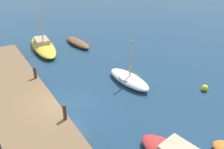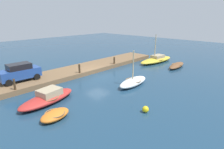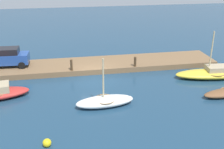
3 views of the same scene
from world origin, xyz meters
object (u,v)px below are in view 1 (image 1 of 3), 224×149
object	(u,v)px
rowboat_white	(129,79)
mooring_post_mid_west	(65,112)
rowboat_brown	(78,42)
mooring_post_west	(35,73)
marker_buoy	(205,88)
sailboat_yellow	(43,46)

from	to	relation	value
rowboat_white	mooring_post_mid_west	xyz separation A→B (m)	(2.12, -6.25, 0.65)
rowboat_brown	mooring_post_west	bearing A→B (deg)	-52.66
rowboat_brown	mooring_post_mid_west	size ratio (longest dim) A/B	4.35
rowboat_white	marker_buoy	bearing A→B (deg)	41.83
sailboat_yellow	rowboat_brown	size ratio (longest dim) A/B	1.61
mooring_post_west	marker_buoy	xyz separation A→B (m)	(7.86, 10.43, -0.73)
rowboat_white	marker_buoy	world-z (taller)	rowboat_white
mooring_post_west	marker_buoy	size ratio (longest dim) A/B	1.88
rowboat_brown	mooring_post_west	xyz separation A→B (m)	(5.94, -6.38, 0.69)
mooring_post_west	mooring_post_mid_west	world-z (taller)	mooring_post_mid_west
mooring_post_mid_west	marker_buoy	distance (m)	10.62
rowboat_white	mooring_post_west	distance (m)	7.38
rowboat_white	rowboat_brown	size ratio (longest dim) A/B	0.98
mooring_post_west	rowboat_brown	bearing A→B (deg)	132.96
rowboat_white	mooring_post_mid_west	bearing A→B (deg)	-75.77
sailboat_yellow	mooring_post_mid_west	world-z (taller)	sailboat_yellow
rowboat_brown	marker_buoy	world-z (taller)	rowboat_brown
sailboat_yellow	rowboat_white	bearing A→B (deg)	23.77
rowboat_brown	marker_buoy	xyz separation A→B (m)	(13.80, 4.05, -0.04)
sailboat_yellow	mooring_post_west	xyz separation A→B (m)	(6.69, -2.73, 0.55)
mooring_post_west	rowboat_white	bearing A→B (deg)	58.16
mooring_post_mid_west	marker_buoy	world-z (taller)	mooring_post_mid_west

